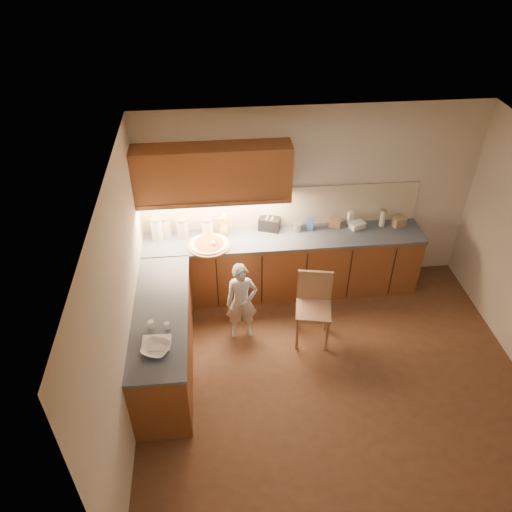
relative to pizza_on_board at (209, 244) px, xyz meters
name	(u,v)px	position (x,y,z in m)	size (l,w,h in m)	color
room	(349,269)	(1.37, -1.58, 0.73)	(4.54, 4.50, 2.62)	#502F1B
l_counter	(246,287)	(0.45, -0.34, -0.48)	(3.77, 2.62, 0.92)	brown
backsplash	(282,207)	(1.00, 0.40, 0.27)	(3.75, 0.02, 0.58)	beige
upper_cabinets	(213,173)	(0.10, 0.24, 0.90)	(1.95, 0.36, 0.73)	brown
pizza_on_board	(209,244)	(0.00, 0.00, 0.00)	(0.55, 0.55, 0.22)	tan
child	(242,302)	(0.36, -0.71, -0.40)	(0.40, 0.26, 1.09)	silver
wooden_chair	(314,303)	(1.25, -0.82, -0.39)	(0.50, 0.50, 0.95)	#A77E58
mixing_bowl	(156,349)	(-0.58, -1.78, 0.01)	(0.28, 0.28, 0.07)	white
canister_a	(157,228)	(-0.67, 0.24, 0.14)	(0.16, 0.16, 0.32)	white
canister_b	(165,226)	(-0.57, 0.31, 0.12)	(0.16, 0.16, 0.29)	silver
canister_c	(182,228)	(-0.34, 0.25, 0.12)	(0.15, 0.15, 0.29)	beige
canister_d	(208,226)	(-0.01, 0.26, 0.11)	(0.16, 0.16, 0.26)	white
oil_jug	(224,225)	(0.21, 0.24, 0.12)	(0.13, 0.12, 0.33)	gold
toaster	(269,224)	(0.83, 0.31, 0.07)	(0.32, 0.25, 0.19)	black
steel_pot	(297,226)	(1.20, 0.26, 0.04)	(0.16, 0.16, 0.12)	#B7B8BD
blue_box	(310,224)	(1.38, 0.25, 0.07)	(0.09, 0.06, 0.18)	#375EA6
card_box_a	(335,223)	(1.73, 0.29, 0.03)	(0.15, 0.11, 0.11)	#AC7C5D
white_bottle	(350,218)	(1.95, 0.33, 0.07)	(0.07, 0.07, 0.20)	white
flat_pack	(357,225)	(2.03, 0.24, 0.02)	(0.20, 0.14, 0.08)	silver
tall_jar	(383,218)	(2.38, 0.25, 0.10)	(0.08, 0.08, 0.25)	beige
card_box_b	(399,222)	(2.61, 0.23, 0.04)	(0.16, 0.13, 0.13)	#A58658
dough_cloth	(156,343)	(-0.58, -1.67, -0.01)	(0.29, 0.23, 0.02)	white
spice_jar_a	(151,324)	(-0.65, -1.43, 0.02)	(0.06, 0.06, 0.09)	white
spice_jar_b	(167,326)	(-0.48, -1.46, 0.01)	(0.06, 0.06, 0.07)	silver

